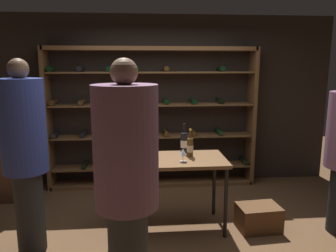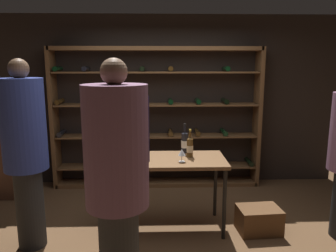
% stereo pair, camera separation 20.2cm
% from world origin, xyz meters
% --- Properties ---
extents(ground_plane, '(9.46, 9.46, 0.00)m').
position_xyz_m(ground_plane, '(0.00, 0.00, 0.00)').
color(ground_plane, brown).
extents(back_wall, '(5.53, 0.10, 2.70)m').
position_xyz_m(back_wall, '(0.00, 1.73, 1.35)').
color(back_wall, black).
rests_on(back_wall, ground).
extents(wine_rack, '(3.26, 0.32, 2.20)m').
position_xyz_m(wine_rack, '(-0.18, 1.52, 1.09)').
color(wine_rack, brown).
rests_on(wine_rack, ground).
extents(tasting_table, '(1.38, 0.68, 0.86)m').
position_xyz_m(tasting_table, '(-0.06, 0.10, 0.77)').
color(tasting_table, brown).
rests_on(tasting_table, ground).
extents(person_guest_blue_shirt, '(0.44, 0.44, 1.99)m').
position_xyz_m(person_guest_blue_shirt, '(-1.51, -0.25, 1.10)').
color(person_guest_blue_shirt, '#272727').
rests_on(person_guest_blue_shirt, ground).
extents(person_guest_plum_blouse, '(0.49, 0.49, 1.98)m').
position_xyz_m(person_guest_plum_blouse, '(-0.46, -1.15, 1.09)').
color(person_guest_plum_blouse, '#303030').
rests_on(person_guest_plum_blouse, ground).
extents(wine_crate, '(0.51, 0.38, 0.30)m').
position_xyz_m(wine_crate, '(1.02, -0.05, 0.15)').
color(wine_crate, brown).
rests_on(wine_crate, ground).
extents(display_cabinet, '(0.44, 0.36, 1.46)m').
position_xyz_m(display_cabinet, '(-2.27, 1.13, 0.73)').
color(display_cabinet, '#4C2D1E').
rests_on(display_cabinet, ground).
extents(wine_bottle_black_capsule, '(0.08, 0.08, 0.33)m').
position_xyz_m(wine_bottle_black_capsule, '(0.23, 0.17, 0.98)').
color(wine_bottle_black_capsule, '#4C3314').
rests_on(wine_bottle_black_capsule, tasting_table).
extents(wine_bottle_gold_foil, '(0.09, 0.09, 0.36)m').
position_xyz_m(wine_bottle_gold_foil, '(0.18, 0.36, 0.99)').
color(wine_bottle_gold_foil, black).
rests_on(wine_bottle_gold_foil, tasting_table).
extents(wine_glass_stemmed_right, '(0.08, 0.08, 0.15)m').
position_xyz_m(wine_glass_stemmed_right, '(0.12, -0.03, 0.96)').
color(wine_glass_stemmed_right, silver).
rests_on(wine_glass_stemmed_right, tasting_table).
extents(wine_glass_stemmed_center, '(0.09, 0.09, 0.14)m').
position_xyz_m(wine_glass_stemmed_center, '(-0.65, 0.37, 0.96)').
color(wine_glass_stemmed_center, silver).
rests_on(wine_glass_stemmed_center, tasting_table).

